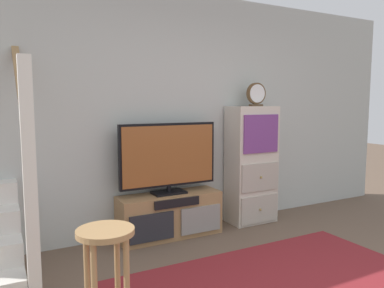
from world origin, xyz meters
The scene contains 6 objects.
back_wall centered at (0.00, 2.46, 1.35)m, with size 6.40×0.12×2.70m, color #B2B7B2.
media_console centered at (-0.30, 2.19, 0.24)m, with size 1.14×0.38×0.48m.
television centered at (-0.30, 2.22, 0.89)m, with size 1.11×0.22×0.77m.
side_cabinet centered at (0.81, 2.20, 0.71)m, with size 0.58×0.38×1.43m.
desk_clock centered at (0.85, 2.19, 1.57)m, with size 0.26×0.08×0.28m.
bar_stool_near centered at (-1.41, 0.66, 0.55)m, with size 0.34×0.34×0.74m.
Camera 1 is at (-1.95, -1.43, 1.47)m, focal length 34.79 mm.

